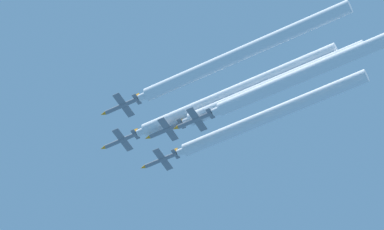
% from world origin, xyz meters
% --- Properties ---
extents(jet_lead, '(8.82, 12.85, 3.09)m').
position_xyz_m(jet_lead, '(0.22, 7.41, 214.01)').
color(jet_lead, slate).
extents(jet_left_wingman, '(8.82, 12.85, 3.09)m').
position_xyz_m(jet_left_wingman, '(-11.78, -0.24, 212.08)').
color(jet_left_wingman, slate).
extents(jet_right_wingman, '(8.82, 12.85, 3.09)m').
position_xyz_m(jet_right_wingman, '(10.92, 0.06, 212.22)').
color(jet_right_wingman, slate).
extents(jet_slot, '(8.82, 12.85, 3.09)m').
position_xyz_m(jet_slot, '(0.51, -7.56, 210.45)').
color(jet_slot, slate).
extents(jet_high_trail, '(8.82, 12.85, 3.09)m').
position_xyz_m(jet_high_trail, '(-0.18, -17.09, 208.47)').
color(jet_high_trail, slate).
extents(smoke_trail_lead, '(3.71, 61.90, 3.71)m').
position_xyz_m(smoke_trail_lead, '(0.22, -29.38, 213.98)').
color(smoke_trail_lead, white).
extents(smoke_trail_left_wingman, '(3.71, 62.89, 3.71)m').
position_xyz_m(smoke_trail_left_wingman, '(-11.78, -37.53, 212.05)').
color(smoke_trail_left_wingman, white).
extents(smoke_trail_right_wingman, '(3.71, 58.70, 3.71)m').
position_xyz_m(smoke_trail_right_wingman, '(10.92, -35.14, 212.19)').
color(smoke_trail_right_wingman, white).
extents(smoke_trail_slot, '(3.71, 54.37, 3.71)m').
position_xyz_m(smoke_trail_slot, '(0.51, -40.60, 210.42)').
color(smoke_trail_slot, white).
extents(smoke_trail_high_trail, '(3.71, 57.85, 3.71)m').
position_xyz_m(smoke_trail_high_trail, '(-0.18, -51.87, 208.44)').
color(smoke_trail_high_trail, white).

